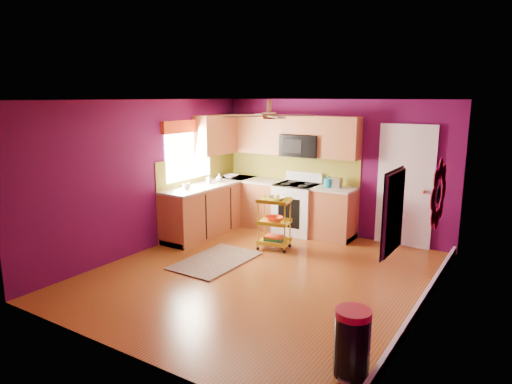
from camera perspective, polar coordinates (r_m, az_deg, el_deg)
The scene contains 18 objects.
ground at distance 6.74m, azimuth 0.66°, elevation -10.31°, with size 5.00×5.00×0.00m, color brown.
room_envelope at distance 6.30m, azimuth 0.91°, elevation 3.53°, with size 4.54×5.04×2.52m.
lower_cabinets at distance 8.76m, azimuth -0.55°, elevation -2.09°, with size 2.81×2.31×0.94m.
electric_range at distance 8.66m, azimuth 5.16°, elevation -1.97°, with size 0.76×0.66×1.13m.
upper_cabinetry at distance 8.78m, azimuth 1.28°, elevation 6.98°, with size 2.80×2.30×1.26m.
left_window at distance 8.45m, azimuth -8.43°, elevation 6.24°, with size 0.08×1.35×1.08m.
panel_door at distance 8.16m, azimuth 18.15°, elevation 0.52°, with size 0.95×0.11×2.15m.
right_wall_art at distance 5.20m, azimuth 19.96°, elevation -1.08°, with size 0.04×2.74×1.04m.
ceiling_fan at distance 6.42m, azimuth 1.67°, elevation 9.58°, with size 1.01×1.01×0.26m.
shag_rug at distance 7.28m, azimuth -5.05°, elevation -8.54°, with size 0.87×1.42×0.02m, color black.
rolling_cart at distance 7.70m, azimuth 2.33°, elevation -3.66°, with size 0.59×0.48×0.95m.
trash_can at distance 4.51m, azimuth 11.92°, elevation -17.93°, with size 0.42×0.42×0.64m.
teal_kettle at distance 8.32m, azimuth 9.06°, elevation 1.17°, with size 0.18×0.18×0.21m.
toaster at distance 8.30m, azimuth 9.89°, elevation 1.16°, with size 0.22×0.15×0.18m, color beige.
soap_bottle_a at distance 8.60m, azimuth -5.92°, elevation 1.63°, with size 0.08×0.08×0.18m, color #EA3F72.
soap_bottle_b at distance 8.76m, azimuth -4.64°, elevation 1.80°, with size 0.13×0.13×0.16m, color white.
counter_dish at distance 9.16m, azimuth -3.15°, elevation 1.96°, with size 0.27×0.27×0.07m, color white.
counter_cup at distance 8.12m, azimuth -8.69°, elevation 0.70°, with size 0.13×0.13×0.10m, color white.
Camera 1 is at (3.29, -5.31, 2.54)m, focal length 32.00 mm.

